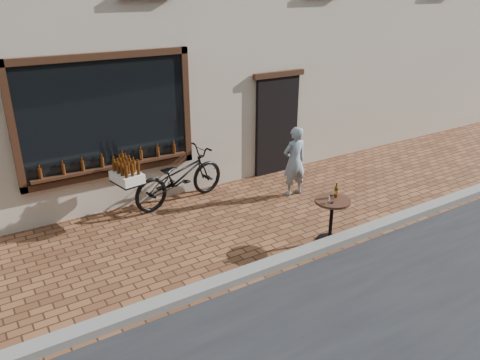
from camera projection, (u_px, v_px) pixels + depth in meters
ground at (308, 263)px, 7.30m from camera, size 90.00×90.00×0.00m
kerb at (300, 254)px, 7.43m from camera, size 90.00×0.25×0.12m
cargo_bicycle at (178, 177)px, 9.18m from camera, size 2.43×1.06×1.15m
bistro_table at (332, 212)px, 7.74m from camera, size 0.60×0.60×1.03m
pedestrian at (294, 161)px, 9.48m from camera, size 0.54×0.37×1.44m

